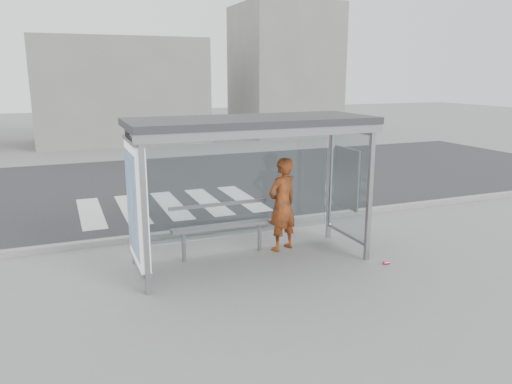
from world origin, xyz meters
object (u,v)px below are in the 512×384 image
at_px(bench, 222,226).
at_px(soda_can, 386,263).
at_px(bus_shelter, 230,155).
at_px(person, 282,204).

xyz_separation_m(bench, soda_can, (2.60, -1.54, -0.55)).
distance_m(bus_shelter, bench, 1.47).
distance_m(bus_shelter, person, 1.61).
bearing_deg(bus_shelter, bench, 93.82).
xyz_separation_m(bus_shelter, bench, (-0.03, 0.44, -1.40)).
relative_size(person, soda_can, 15.57).
relative_size(bench, soda_can, 16.43).
distance_m(person, soda_can, 2.19).
relative_size(bus_shelter, bench, 2.22).
bearing_deg(person, bus_shelter, -4.19).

